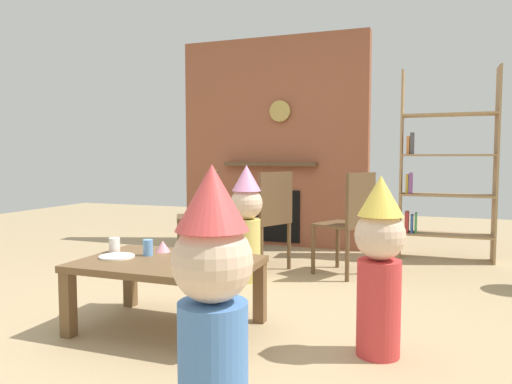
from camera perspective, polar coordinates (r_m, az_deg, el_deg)
ground_plane at (r=3.17m, az=-5.18°, el=-14.77°), size 12.00×12.00×0.00m
brick_fireplace_feature at (r=5.58m, az=2.09°, el=5.87°), size 2.20×0.28×2.40m
bookshelf at (r=5.12m, az=21.31°, el=2.17°), size 0.90×0.28×1.90m
coffee_table at (r=2.91m, az=-10.55°, el=-9.27°), size 1.04×0.69×0.42m
paper_cup_near_left at (r=3.05m, az=-12.84°, el=-6.52°), size 0.06×0.06×0.10m
paper_cup_near_right at (r=2.77m, az=-8.15°, el=-7.56°), size 0.06×0.06×0.10m
paper_cup_center at (r=3.21m, az=-16.63°, el=-6.13°), size 0.07×0.07×0.09m
paper_plate_front at (r=3.05m, az=-16.35°, el=-7.44°), size 0.21×0.21×0.01m
paper_plate_rear at (r=2.61m, az=-7.16°, el=-9.27°), size 0.16×0.16×0.01m
birthday_cake_slice at (r=3.16m, az=-11.14°, el=-6.41°), size 0.10×0.10×0.07m
table_fork at (r=2.82m, az=-3.67°, el=-8.29°), size 0.09×0.14×0.01m
child_with_cone_hat at (r=1.66m, az=-5.22°, el=-13.25°), size 0.28×0.28×1.01m
child_in_pink at (r=2.55m, az=14.59°, el=-8.05°), size 0.26×0.26×0.94m
child_by_the_chairs at (r=3.94m, az=-1.15°, el=-3.39°), size 0.27×0.27×0.97m
dining_chair_left at (r=4.75m, az=-5.96°, el=-2.10°), size 0.54×0.54×0.90m
dining_chair_middle at (r=4.28m, az=1.50°, el=-2.76°), size 0.54×0.54×0.90m
dining_chair_right at (r=4.18m, az=11.38°, el=-3.03°), size 0.53×0.53×0.90m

